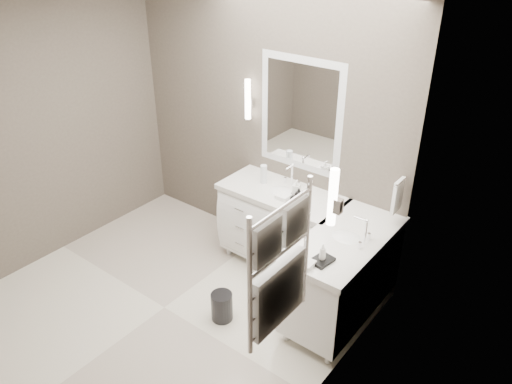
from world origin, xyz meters
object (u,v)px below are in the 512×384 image
Objects in this scene: waste_bin at (222,306)px; vanity_right at (343,272)px; towel_ladder at (279,273)px; vanity_back at (281,223)px.

vanity_right is at bearing 39.85° from waste_bin.
towel_ladder is 3.33× the size of waste_bin.
towel_ladder is (1.10, -1.63, 0.91)m from vanity_back.
waste_bin is at bearing -86.20° from vanity_back.
waste_bin is (-1.03, 0.63, -1.26)m from towel_ladder.
towel_ladder is at bearing -80.16° from vanity_right.
vanity_back is at bearing 124.10° from towel_ladder.
vanity_back is 2.16m from towel_ladder.
towel_ladder is 1.74m from waste_bin.
towel_ladder reaches higher than vanity_right.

